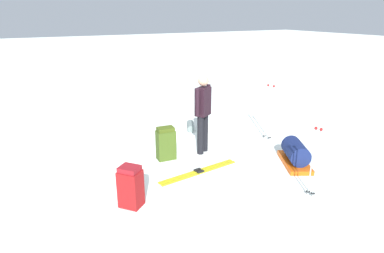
# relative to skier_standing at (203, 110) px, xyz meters

# --- Properties ---
(ground_plane) EXTENTS (80.00, 80.00, 0.00)m
(ground_plane) POSITION_rel_skier_standing_xyz_m (-0.16, 0.35, -0.95)
(ground_plane) COLOR white
(skier_standing) EXTENTS (0.37, 0.50, 1.70)m
(skier_standing) POSITION_rel_skier_standing_xyz_m (0.00, 0.00, 0.00)
(skier_standing) COLOR black
(skier_standing) RESTS_ON ground_plane
(ski_pair_near) EXTENTS (0.38, 1.74, 0.05)m
(ski_pair_near) POSITION_rel_skier_standing_xyz_m (-0.83, 0.56, -0.94)
(ski_pair_near) COLOR gold
(ski_pair_near) RESTS_ON ground_plane
(backpack_large_dark) EXTENTS (0.44, 0.43, 0.68)m
(backpack_large_dark) POSITION_rel_skier_standing_xyz_m (-1.34, 2.08, -0.62)
(backpack_large_dark) COLOR maroon
(backpack_large_dark) RESTS_ON ground_plane
(backpack_bright) EXTENTS (0.28, 0.40, 0.70)m
(backpack_bright) POSITION_rel_skier_standing_xyz_m (0.05, 0.86, -0.61)
(backpack_bright) COLOR #3D531A
(backpack_bright) RESTS_ON ground_plane
(ski_poles_planted_near) EXTENTS (0.15, 0.09, 1.22)m
(ski_poles_planted_near) POSITION_rel_skier_standing_xyz_m (-2.47, -0.67, -0.27)
(ski_poles_planted_near) COLOR #ABB9C0
(ski_poles_planted_near) RESTS_ON ground_plane
(ski_poles_planted_far) EXTENTS (0.22, 0.11, 1.34)m
(ski_poles_planted_far) POSITION_rel_skier_standing_xyz_m (-0.05, -1.79, -0.21)
(ski_poles_planted_far) COLOR #B6B9BB
(ski_poles_planted_far) RESTS_ON ground_plane
(gear_sled) EXTENTS (1.13, 0.88, 0.49)m
(gear_sled) POSITION_rel_skier_standing_xyz_m (-1.43, -1.33, -0.73)
(gear_sled) COLOR #DB550F
(gear_sled) RESTS_ON ground_plane
(sleeping_mat_rolled) EXTENTS (0.57, 0.40, 0.18)m
(sleeping_mat_rolled) POSITION_rel_skier_standing_xyz_m (1.46, -0.48, -0.86)
(sleeping_mat_rolled) COLOR slate
(sleeping_mat_rolled) RESTS_ON ground_plane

